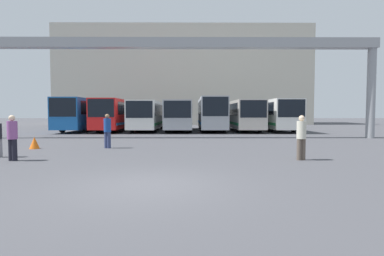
{
  "coord_description": "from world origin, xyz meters",
  "views": [
    {
      "loc": [
        1.09,
        -7.5,
        1.84
      ],
      "look_at": [
        1.26,
        18.27,
        0.55
      ],
      "focal_mm": 28.0,
      "sensor_mm": 36.0,
      "label": 1
    }
  ],
  "objects_px": {
    "pedestrian_far_center": "(12,137)",
    "pedestrian_near_center": "(301,136)",
    "bus_slot_4": "(211,112)",
    "pedestrian_near_right": "(107,130)",
    "bus_slot_0": "(85,113)",
    "bus_slot_1": "(118,113)",
    "bus_slot_3": "(180,114)",
    "traffic_cone": "(34,143)",
    "bus_slot_5": "(243,114)",
    "bus_slot_2": "(148,114)",
    "bus_slot_6": "(272,113)"
  },
  "relations": [
    {
      "from": "pedestrian_far_center",
      "to": "pedestrian_near_center",
      "type": "bearing_deg",
      "value": 17.06
    },
    {
      "from": "bus_slot_4",
      "to": "pedestrian_far_center",
      "type": "distance_m",
      "value": 21.84
    },
    {
      "from": "pedestrian_far_center",
      "to": "pedestrian_near_right",
      "type": "bearing_deg",
      "value": 75.14
    },
    {
      "from": "bus_slot_0",
      "to": "bus_slot_1",
      "type": "relative_size",
      "value": 0.91
    },
    {
      "from": "bus_slot_0",
      "to": "pedestrian_far_center",
      "type": "relative_size",
      "value": 6.41
    },
    {
      "from": "bus_slot_1",
      "to": "bus_slot_3",
      "type": "bearing_deg",
      "value": -7.64
    },
    {
      "from": "traffic_cone",
      "to": "bus_slot_1",
      "type": "bearing_deg",
      "value": 88.75
    },
    {
      "from": "bus_slot_0",
      "to": "bus_slot_3",
      "type": "relative_size",
      "value": 1.06
    },
    {
      "from": "bus_slot_5",
      "to": "pedestrian_near_center",
      "type": "relative_size",
      "value": 5.81
    },
    {
      "from": "bus_slot_3",
      "to": "bus_slot_5",
      "type": "height_order",
      "value": "bus_slot_5"
    },
    {
      "from": "bus_slot_4",
      "to": "pedestrian_far_center",
      "type": "bearing_deg",
      "value": -114.47
    },
    {
      "from": "bus_slot_2",
      "to": "pedestrian_far_center",
      "type": "bearing_deg",
      "value": -97.04
    },
    {
      "from": "bus_slot_1",
      "to": "bus_slot_5",
      "type": "xyz_separation_m",
      "value": [
        13.15,
        -1.14,
        -0.06
      ]
    },
    {
      "from": "bus_slot_4",
      "to": "pedestrian_near_center",
      "type": "relative_size",
      "value": 6.41
    },
    {
      "from": "pedestrian_far_center",
      "to": "bus_slot_1",
      "type": "bearing_deg",
      "value": 108.8
    },
    {
      "from": "bus_slot_5",
      "to": "pedestrian_near_right",
      "type": "xyz_separation_m",
      "value": [
        -9.81,
        -15.2,
        -0.81
      ]
    },
    {
      "from": "bus_slot_0",
      "to": "pedestrian_far_center",
      "type": "distance_m",
      "value": 20.33
    },
    {
      "from": "bus_slot_0",
      "to": "bus_slot_4",
      "type": "distance_m",
      "value": 13.15
    },
    {
      "from": "bus_slot_4",
      "to": "pedestrian_near_center",
      "type": "xyz_separation_m",
      "value": [
        2.16,
        -19.74,
        -0.99
      ]
    },
    {
      "from": "bus_slot_1",
      "to": "pedestrian_far_center",
      "type": "xyz_separation_m",
      "value": [
        0.83,
        -20.47,
        -0.89
      ]
    },
    {
      "from": "bus_slot_3",
      "to": "bus_slot_4",
      "type": "height_order",
      "value": "bus_slot_4"
    },
    {
      "from": "bus_slot_3",
      "to": "bus_slot_6",
      "type": "bearing_deg",
      "value": 4.5
    },
    {
      "from": "pedestrian_near_right",
      "to": "bus_slot_5",
      "type": "bearing_deg",
      "value": 76.91
    },
    {
      "from": "bus_slot_3",
      "to": "pedestrian_near_center",
      "type": "bearing_deg",
      "value": -74.38
    },
    {
      "from": "bus_slot_5",
      "to": "pedestrian_near_right",
      "type": "relative_size",
      "value": 5.68
    },
    {
      "from": "bus_slot_0",
      "to": "bus_slot_6",
      "type": "bearing_deg",
      "value": 1.39
    },
    {
      "from": "bus_slot_5",
      "to": "bus_slot_6",
      "type": "height_order",
      "value": "bus_slot_6"
    },
    {
      "from": "bus_slot_1",
      "to": "pedestrian_near_right",
      "type": "xyz_separation_m",
      "value": [
        3.34,
        -16.34,
        -0.87
      ]
    },
    {
      "from": "bus_slot_1",
      "to": "pedestrian_far_center",
      "type": "relative_size",
      "value": 7.08
    },
    {
      "from": "bus_slot_0",
      "to": "bus_slot_5",
      "type": "bearing_deg",
      "value": -1.94
    },
    {
      "from": "bus_slot_6",
      "to": "pedestrian_near_right",
      "type": "bearing_deg",
      "value": -128.88
    },
    {
      "from": "bus_slot_3",
      "to": "bus_slot_4",
      "type": "xyz_separation_m",
      "value": [
        3.29,
        0.27,
        0.19
      ]
    },
    {
      "from": "bus_slot_1",
      "to": "pedestrian_far_center",
      "type": "distance_m",
      "value": 20.51
    },
    {
      "from": "bus_slot_1",
      "to": "bus_slot_5",
      "type": "bearing_deg",
      "value": -4.96
    },
    {
      "from": "bus_slot_3",
      "to": "bus_slot_5",
      "type": "bearing_deg",
      "value": -2.27
    },
    {
      "from": "pedestrian_near_right",
      "to": "traffic_cone",
      "type": "xyz_separation_m",
      "value": [
        -3.7,
        -0.24,
        -0.64
      ]
    },
    {
      "from": "bus_slot_1",
      "to": "pedestrian_near_center",
      "type": "distance_m",
      "value": 23.66
    },
    {
      "from": "bus_slot_2",
      "to": "pedestrian_near_right",
      "type": "bearing_deg",
      "value": -89.8
    },
    {
      "from": "bus_slot_5",
      "to": "pedestrian_near_center",
      "type": "bearing_deg",
      "value": -93.36
    },
    {
      "from": "bus_slot_1",
      "to": "traffic_cone",
      "type": "relative_size",
      "value": 20.29
    },
    {
      "from": "bus_slot_0",
      "to": "bus_slot_2",
      "type": "distance_m",
      "value": 6.58
    },
    {
      "from": "bus_slot_1",
      "to": "bus_slot_3",
      "type": "relative_size",
      "value": 1.16
    },
    {
      "from": "bus_slot_4",
      "to": "bus_slot_6",
      "type": "xyz_separation_m",
      "value": [
        6.57,
        0.51,
        -0.12
      ]
    },
    {
      "from": "bus_slot_4",
      "to": "bus_slot_6",
      "type": "distance_m",
      "value": 6.6
    },
    {
      "from": "bus_slot_0",
      "to": "bus_slot_5",
      "type": "relative_size",
      "value": 1.11
    },
    {
      "from": "bus_slot_5",
      "to": "bus_slot_1",
      "type": "bearing_deg",
      "value": 175.04
    },
    {
      "from": "bus_slot_2",
      "to": "pedestrian_far_center",
      "type": "distance_m",
      "value": 20.1
    },
    {
      "from": "bus_slot_5",
      "to": "pedestrian_near_center",
      "type": "xyz_separation_m",
      "value": [
        -1.13,
        -19.22,
        -0.83
      ]
    },
    {
      "from": "bus_slot_4",
      "to": "traffic_cone",
      "type": "bearing_deg",
      "value": -122.64
    },
    {
      "from": "bus_slot_5",
      "to": "bus_slot_6",
      "type": "relative_size",
      "value": 0.83
    }
  ]
}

